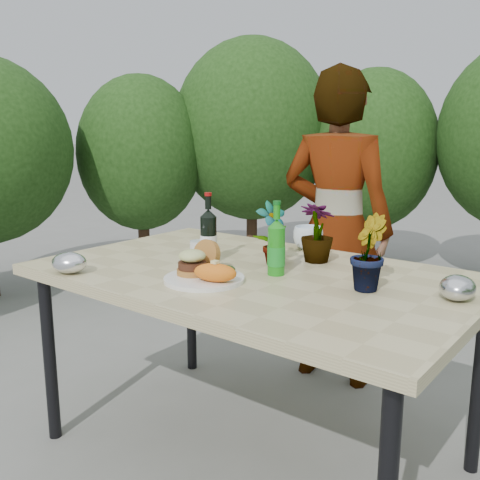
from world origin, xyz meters
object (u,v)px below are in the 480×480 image
Objects in this scene: patio_table at (253,286)px; dinner_plate at (204,279)px; person at (336,229)px; wine_bottle at (209,237)px.

patio_table is 0.23m from dinner_plate.
dinner_plate is (-0.05, -0.21, 0.06)m from patio_table.
person is (-0.03, 1.02, 0.02)m from dinner_plate.
patio_table is 5.78× the size of wine_bottle.
wine_bottle is 0.18× the size of person.
dinner_plate is at bearing -65.26° from wine_bottle.
person reaches higher than patio_table.
dinner_plate is 1.01× the size of wine_bottle.
wine_bottle is at bearing -179.51° from patio_table.
wine_bottle is 0.82m from person.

